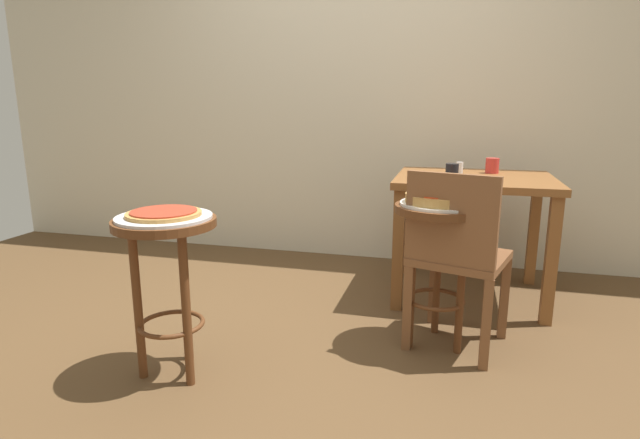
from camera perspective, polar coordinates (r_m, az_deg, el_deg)
The scene contains 13 objects.
ground_plane at distance 2.45m, azimuth -3.26°, elevation -14.74°, with size 6.00×6.00×0.00m, color brown.
back_wall at distance 3.79m, azimuth 4.63°, elevation 18.37°, with size 6.00×0.10×3.00m, color beige.
stool_foreground at distance 2.17m, azimuth -16.86°, elevation -4.28°, with size 0.41×0.41×0.68m.
serving_plate_foreground at distance 2.13m, azimuth -17.16°, elevation 0.26°, with size 0.38×0.38×0.01m, color silver.
pizza_foreground at distance 2.13m, azimuth -17.19°, elevation 0.68°, with size 0.30×0.30×0.02m.
stool_middle at distance 2.41m, azimuth 13.23°, elevation -2.39°, with size 0.41×0.41×0.68m.
serving_plate_middle at distance 2.37m, azimuth 13.45°, elevation 1.72°, with size 0.37×0.37×0.01m, color white.
pizza_middle at distance 2.36m, azimuth 13.49°, elevation 2.39°, with size 0.32×0.32×0.05m.
dining_table at distance 3.08m, azimuth 16.91°, elevation 2.47°, with size 0.88×0.75×0.73m.
cup_near_edge at distance 2.84m, azimuth 14.65°, elevation 5.18°, with size 0.07×0.07×0.09m, color black.
cup_far_edge at distance 3.24m, azimuth 18.84°, elevation 5.77°, with size 0.08×0.08×0.09m, color red.
condiment_shaker at distance 3.11m, azimuth 15.45°, elevation 5.58°, with size 0.04×0.04×0.07m, color white.
wooden_chair at distance 2.39m, azimuth 15.09°, elevation -3.80°, with size 0.50×0.50×0.85m.
Camera 1 is at (0.69, -2.06, 1.13)m, focal length 28.39 mm.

